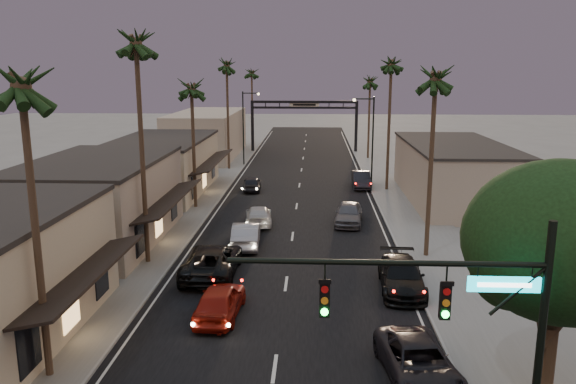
# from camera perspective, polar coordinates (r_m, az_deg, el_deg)

# --- Properties ---
(ground) EXTENTS (200.00, 200.00, 0.00)m
(ground) POSITION_cam_1_polar(r_m,az_deg,el_deg) (51.46, 0.98, -0.66)
(ground) COLOR slate
(ground) RESTS_ON ground
(road) EXTENTS (14.00, 120.00, 0.02)m
(road) POSITION_cam_1_polar(r_m,az_deg,el_deg) (56.34, 1.14, 0.48)
(road) COLOR black
(road) RESTS_ON ground
(sidewalk_left) EXTENTS (5.00, 92.00, 0.12)m
(sidewalk_left) POSITION_cam_1_polar(r_m,az_deg,el_deg) (64.12, -7.21, 1.89)
(sidewalk_left) COLOR slate
(sidewalk_left) RESTS_ON ground
(sidewalk_right) EXTENTS (5.00, 92.00, 0.12)m
(sidewalk_right) POSITION_cam_1_polar(r_m,az_deg,el_deg) (63.68, 9.90, 1.73)
(sidewalk_right) COLOR slate
(sidewalk_right) RESTS_ON ground
(storefront_mid) EXTENTS (8.00, 14.00, 5.50)m
(storefront_mid) POSITION_cam_1_polar(r_m,az_deg,el_deg) (39.90, -18.66, -1.10)
(storefront_mid) COLOR gray
(storefront_mid) RESTS_ON ground
(storefront_far) EXTENTS (8.00, 16.00, 5.00)m
(storefront_far) POSITION_cam_1_polar(r_m,az_deg,el_deg) (54.85, -12.66, 2.51)
(storefront_far) COLOR #BAB08E
(storefront_far) RESTS_ON ground
(storefront_dist) EXTENTS (8.00, 20.00, 6.00)m
(storefront_dist) POSITION_cam_1_polar(r_m,az_deg,el_deg) (76.98, -8.20, 5.82)
(storefront_dist) COLOR gray
(storefront_dist) RESTS_ON ground
(building_right) EXTENTS (8.00, 18.00, 5.00)m
(building_right) POSITION_cam_1_polar(r_m,az_deg,el_deg) (52.45, 16.48, 1.86)
(building_right) COLOR gray
(building_right) RESTS_ON ground
(traffic_signal) EXTENTS (8.51, 0.22, 7.80)m
(traffic_signal) POSITION_cam_1_polar(r_m,az_deg,el_deg) (16.09, 18.01, -12.08)
(traffic_signal) COLOR black
(traffic_signal) RESTS_ON ground
(corner_tree) EXTENTS (6.20, 6.20, 8.80)m
(corner_tree) POSITION_cam_1_polar(r_m,az_deg,el_deg) (20.09, 26.13, -5.12)
(corner_tree) COLOR #38281C
(corner_tree) RESTS_ON ground
(arch) EXTENTS (15.20, 0.40, 7.27)m
(arch) POSITION_cam_1_polar(r_m,az_deg,el_deg) (80.36, 1.66, 8.02)
(arch) COLOR black
(arch) RESTS_ON ground
(streetlight_right) EXTENTS (2.13, 0.30, 9.00)m
(streetlight_right) POSITION_cam_1_polar(r_m,az_deg,el_deg) (55.73, 8.33, 5.77)
(streetlight_right) COLOR black
(streetlight_right) RESTS_ON ground
(streetlight_left) EXTENTS (2.13, 0.30, 9.00)m
(streetlight_left) POSITION_cam_1_polar(r_m,az_deg,el_deg) (68.92, -4.34, 7.10)
(streetlight_left) COLOR black
(streetlight_left) RESTS_ON ground
(palm_la) EXTENTS (3.20, 3.20, 13.20)m
(palm_la) POSITION_cam_1_polar(r_m,az_deg,el_deg) (21.61, -25.59, 10.82)
(palm_la) COLOR #38281C
(palm_la) RESTS_ON ground
(palm_lb) EXTENTS (3.20, 3.20, 15.20)m
(palm_lb) POSITION_cam_1_polar(r_m,az_deg,el_deg) (33.71, -15.23, 15.01)
(palm_lb) COLOR #38281C
(palm_lb) RESTS_ON ground
(palm_lc) EXTENTS (3.20, 3.20, 12.20)m
(palm_lc) POSITION_cam_1_polar(r_m,az_deg,el_deg) (47.22, -9.80, 10.82)
(palm_lc) COLOR #38281C
(palm_lc) RESTS_ON ground
(palm_ld) EXTENTS (3.20, 3.20, 14.20)m
(palm_ld) POSITION_cam_1_polar(r_m,az_deg,el_deg) (65.90, -6.26, 13.00)
(palm_ld) COLOR #38281C
(palm_ld) RESTS_ON ground
(palm_ra) EXTENTS (3.20, 3.20, 13.20)m
(palm_ra) POSITION_cam_1_polar(r_m,az_deg,el_deg) (34.85, 14.80, 11.73)
(palm_ra) COLOR #38281C
(palm_ra) RESTS_ON ground
(palm_rb) EXTENTS (3.20, 3.20, 14.20)m
(palm_rb) POSITION_cam_1_polar(r_m,az_deg,el_deg) (54.59, 10.47, 13.02)
(palm_rb) COLOR #38281C
(palm_rb) RESTS_ON ground
(palm_rc) EXTENTS (3.20, 3.20, 12.20)m
(palm_rc) POSITION_cam_1_polar(r_m,az_deg,el_deg) (74.47, 8.35, 11.36)
(palm_rc) COLOR #38281C
(palm_rc) RESTS_ON ground
(palm_far) EXTENTS (3.20, 3.20, 13.20)m
(palm_far) POSITION_cam_1_polar(r_m,az_deg,el_deg) (88.66, -3.71, 12.23)
(palm_far) COLOR #38281C
(palm_far) RESTS_ON ground
(oncoming_red) EXTENTS (2.16, 4.82, 1.61)m
(oncoming_red) POSITION_cam_1_polar(r_m,az_deg,el_deg) (27.36, -6.94, -10.93)
(oncoming_red) COLOR maroon
(oncoming_red) RESTS_ON ground
(oncoming_pickup) EXTENTS (2.95, 6.34, 1.76)m
(oncoming_pickup) POSITION_cam_1_polar(r_m,az_deg,el_deg) (32.61, -7.72, -6.92)
(oncoming_pickup) COLOR black
(oncoming_pickup) RESTS_ON ground
(oncoming_silver) EXTENTS (2.04, 5.07, 1.64)m
(oncoming_silver) POSITION_cam_1_polar(r_m,az_deg,el_deg) (37.61, -4.27, -4.31)
(oncoming_silver) COLOR #959499
(oncoming_silver) RESTS_ON ground
(oncoming_white) EXTENTS (2.40, 4.94, 1.39)m
(oncoming_white) POSITION_cam_1_polar(r_m,az_deg,el_deg) (42.88, -3.01, -2.38)
(oncoming_white) COLOR #B2B2B2
(oncoming_white) RESTS_ON ground
(oncoming_dgrey) EXTENTS (1.90, 4.22, 1.41)m
(oncoming_dgrey) POSITION_cam_1_polar(r_m,az_deg,el_deg) (54.72, -3.69, 0.85)
(oncoming_dgrey) COLOR black
(oncoming_dgrey) RESTS_ON ground
(curbside_near) EXTENTS (3.12, 5.60, 1.48)m
(curbside_near) POSITION_cam_1_polar(r_m,az_deg,el_deg) (22.70, 13.12, -16.50)
(curbside_near) COLOR black
(curbside_near) RESTS_ON ground
(curbside_black) EXTENTS (2.48, 5.65, 1.61)m
(curbside_black) POSITION_cam_1_polar(r_m,az_deg,el_deg) (30.82, 11.45, -8.36)
(curbside_black) COLOR black
(curbside_black) RESTS_ON ground
(curbside_grey) EXTENTS (2.51, 5.10, 1.67)m
(curbside_grey) POSITION_cam_1_polar(r_m,az_deg,el_deg) (43.05, 6.19, -2.18)
(curbside_grey) COLOR #535459
(curbside_grey) RESTS_ON ground
(curbside_far) EXTENTS (1.69, 4.84, 1.59)m
(curbside_far) POSITION_cam_1_polar(r_m,az_deg,el_deg) (56.47, 7.45, 1.23)
(curbside_far) COLOR black
(curbside_far) RESTS_ON ground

